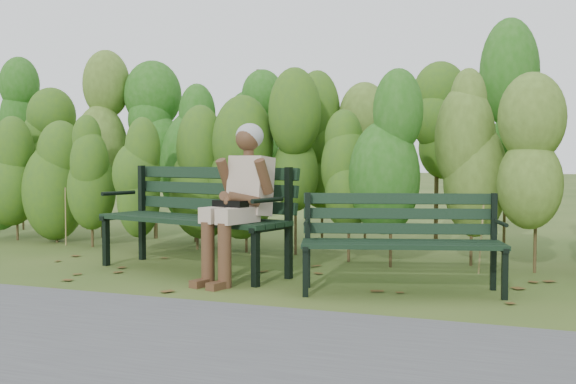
% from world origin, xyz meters
% --- Properties ---
extents(ground, '(80.00, 80.00, 0.00)m').
position_xyz_m(ground, '(0.00, 0.00, 0.00)').
color(ground, '#314D19').
extents(footpath, '(60.00, 2.50, 0.01)m').
position_xyz_m(footpath, '(0.00, -2.20, 0.01)').
color(footpath, '#474749').
rests_on(footpath, ground).
extents(hedge_band, '(11.04, 1.67, 2.42)m').
position_xyz_m(hedge_band, '(0.00, 1.86, 1.26)').
color(hedge_band, '#47381E').
rests_on(hedge_band, ground).
extents(leaf_litter, '(5.89, 2.07, 0.01)m').
position_xyz_m(leaf_litter, '(-0.49, -0.16, 0.00)').
color(leaf_litter, brown).
rests_on(leaf_litter, ground).
extents(bench_left, '(2.05, 1.13, 0.97)m').
position_xyz_m(bench_left, '(-0.87, 0.32, 0.57)').
color(bench_left, black).
rests_on(bench_left, ground).
extents(bench_right, '(1.63, 0.91, 0.78)m').
position_xyz_m(bench_right, '(1.09, -0.02, 0.46)').
color(bench_right, black).
rests_on(bench_right, ground).
extents(seated_woman, '(0.56, 0.81, 1.35)m').
position_xyz_m(seated_woman, '(-0.29, -0.04, 0.77)').
color(seated_woman, '#BBA98F').
rests_on(seated_woman, ground).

